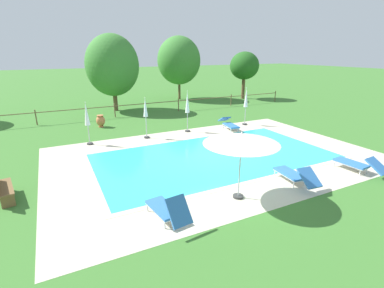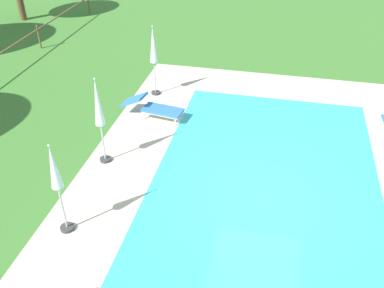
# 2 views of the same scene
# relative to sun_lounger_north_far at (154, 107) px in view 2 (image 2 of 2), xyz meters

# --- Properties ---
(ground_plane) EXTENTS (160.00, 160.00, 0.00)m
(ground_plane) POSITION_rel_sun_lounger_north_far_xyz_m (-3.34, -3.82, -0.35)
(ground_plane) COLOR #3D752D
(pool_deck_paving) EXTENTS (15.09, 9.96, 0.01)m
(pool_deck_paving) POSITION_rel_sun_lounger_north_far_xyz_m (-3.34, -3.82, -0.35)
(pool_deck_paving) COLOR beige
(pool_deck_paving) RESTS_ON ground
(swimming_pool_water) EXTENTS (10.99, 5.86, 0.01)m
(swimming_pool_water) POSITION_rel_sun_lounger_north_far_xyz_m (-3.34, -3.82, -0.35)
(swimming_pool_water) COLOR #38C6D1
(swimming_pool_water) RESTS_ON ground
(pool_coping_rim) EXTENTS (11.47, 6.34, 0.01)m
(pool_coping_rim) POSITION_rel_sun_lounger_north_far_xyz_m (-3.34, -3.82, -0.34)
(pool_coping_rim) COLOR beige
(pool_coping_rim) RESTS_ON ground
(sun_lounger_north_far) EXTENTS (0.90, 2.14, 0.72)m
(sun_lounger_north_far) POSITION_rel_sun_lounger_north_far_xyz_m (0.00, 0.00, 0.00)
(sun_lounger_north_far) COLOR #3370BC
(sun_lounger_north_far) RESTS_ON ground
(patio_umbrella_closed_row_mid_west) EXTENTS (0.32, 0.32, 2.35)m
(patio_umbrella_closed_row_mid_west) POSITION_rel_sun_lounger_north_far_xyz_m (-5.34, 0.48, 1.21)
(patio_umbrella_closed_row_mid_west) COLOR #383838
(patio_umbrella_closed_row_mid_west) RESTS_ON ground
(patio_umbrella_closed_row_centre) EXTENTS (0.32, 0.32, 2.51)m
(patio_umbrella_closed_row_centre) POSITION_rel_sun_lounger_north_far_xyz_m (1.59, 0.44, 1.32)
(patio_umbrella_closed_row_centre) COLOR #383838
(patio_umbrella_closed_row_centre) RESTS_ON ground
(patio_umbrella_closed_row_mid_east) EXTENTS (0.32, 0.32, 2.54)m
(patio_umbrella_closed_row_mid_east) POSITION_rel_sun_lounger_north_far_xyz_m (-2.65, 0.64, 1.33)
(patio_umbrella_closed_row_mid_east) COLOR #383838
(patio_umbrella_closed_row_mid_east) RESTS_ON ground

